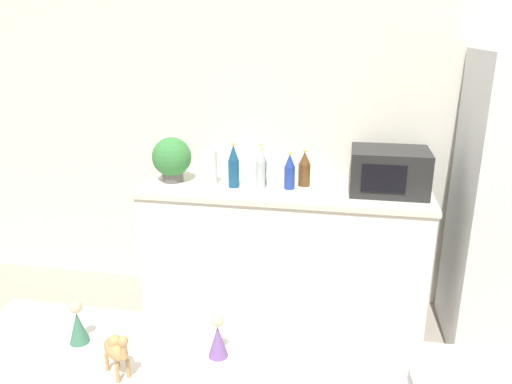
# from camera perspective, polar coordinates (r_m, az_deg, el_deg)

# --- Properties ---
(wall_back) EXTENTS (8.00, 0.06, 2.55)m
(wall_back) POSITION_cam_1_polar(r_m,az_deg,el_deg) (3.52, 8.33, 7.28)
(wall_back) COLOR silver
(wall_back) RESTS_ON ground_plane
(back_counter) EXTENTS (1.90, 0.63, 0.93)m
(back_counter) POSITION_cam_1_polar(r_m,az_deg,el_deg) (3.47, 3.12, -6.76)
(back_counter) COLOR white
(back_counter) RESTS_ON ground_plane
(potted_plant) EXTENTS (0.27, 0.27, 0.30)m
(potted_plant) POSITION_cam_1_polar(r_m,az_deg,el_deg) (3.43, -9.60, 3.81)
(potted_plant) COLOR #595451
(potted_plant) RESTS_ON back_counter
(paper_towel_roll) EXTENTS (0.12, 0.12, 0.24)m
(paper_towel_roll) POSITION_cam_1_polar(r_m,az_deg,el_deg) (3.34, -5.46, 2.83)
(paper_towel_roll) COLOR white
(paper_towel_roll) RESTS_ON back_counter
(microwave) EXTENTS (0.48, 0.37, 0.28)m
(microwave) POSITION_cam_1_polar(r_m,az_deg,el_deg) (3.27, 14.96, 2.33)
(microwave) COLOR black
(microwave) RESTS_ON back_counter
(back_bottle_0) EXTENTS (0.07, 0.07, 0.24)m
(back_bottle_0) POSITION_cam_1_polar(r_m,az_deg,el_deg) (3.24, 3.86, 2.32)
(back_bottle_0) COLOR navy
(back_bottle_0) RESTS_ON back_counter
(back_bottle_1) EXTENTS (0.07, 0.07, 0.24)m
(back_bottle_1) POSITION_cam_1_polar(r_m,az_deg,el_deg) (3.35, 0.61, 2.87)
(back_bottle_1) COLOR navy
(back_bottle_1) RESTS_ON back_counter
(back_bottle_2) EXTENTS (0.08, 0.08, 0.24)m
(back_bottle_2) POSITION_cam_1_polar(r_m,az_deg,el_deg) (3.32, 5.55, 2.63)
(back_bottle_2) COLOR brown
(back_bottle_2) RESTS_ON back_counter
(back_bottle_3) EXTENTS (0.07, 0.07, 0.29)m
(back_bottle_3) POSITION_cam_1_polar(r_m,az_deg,el_deg) (3.27, -2.58, 2.93)
(back_bottle_3) COLOR navy
(back_bottle_3) RESTS_ON back_counter
(back_bottle_4) EXTENTS (0.06, 0.06, 0.30)m
(back_bottle_4) POSITION_cam_1_polar(r_m,az_deg,el_deg) (3.23, 0.55, 2.79)
(back_bottle_4) COLOR #B2B7BC
(back_bottle_4) RESTS_ON back_counter
(fruit_bowl) EXTENTS (0.25, 0.25, 0.06)m
(fruit_bowl) POSITION_cam_1_polar(r_m,az_deg,el_deg) (1.51, 22.22, -19.63)
(fruit_bowl) COLOR #B7BABF
(fruit_bowl) RESTS_ON bar_counter
(camel_figurine) EXTENTS (0.11, 0.11, 0.15)m
(camel_figurine) POSITION_cam_1_polar(r_m,az_deg,el_deg) (1.49, -15.66, -16.86)
(camel_figurine) COLOR #A87F4C
(camel_figurine) RESTS_ON bar_counter
(wise_man_figurine_blue) EXTENTS (0.06, 0.06, 0.14)m
(wise_man_figurine_blue) POSITION_cam_1_polar(r_m,az_deg,el_deg) (1.68, -19.70, -14.10)
(wise_man_figurine_blue) COLOR #33664C
(wise_man_figurine_blue) RESTS_ON bar_counter
(wise_man_figurine_crimson) EXTENTS (0.06, 0.06, 0.14)m
(wise_man_figurine_crimson) POSITION_cam_1_polar(r_m,az_deg,el_deg) (1.53, -4.38, -16.34)
(wise_man_figurine_crimson) COLOR #6B4784
(wise_man_figurine_crimson) RESTS_ON bar_counter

